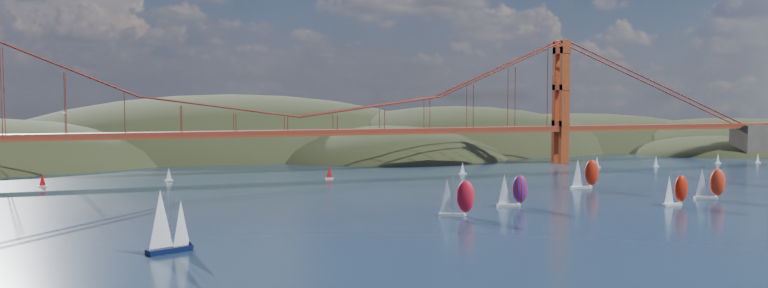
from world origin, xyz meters
TOP-DOWN VIEW (x-y plane):
  - ground at (0.00, 0.00)m, footprint 1200.00×1200.00m
  - headlands at (44.95, 278.29)m, footprint 725.00×225.00m
  - bridge at (-1.75, 180.00)m, footprint 552.00×12.00m
  - sloop_navy at (-58.49, 37.75)m, footprint 9.39×7.17m
  - racer_0 at (12.54, 59.61)m, footprint 9.21×6.26m
  - racer_1 at (77.21, 56.13)m, footprint 8.34×3.50m
  - racer_2 at (95.63, 63.19)m, footprint 9.10×5.89m
  - racer_3 at (75.76, 96.68)m, footprint 9.59×4.81m
  - racer_rwb at (33.89, 69.42)m, footprint 8.76×4.75m
  - distant_boat_2 at (-91.37, 160.03)m, footprint 3.00×2.00m
  - distant_boat_3 at (-50.71, 164.52)m, footprint 3.00×2.00m
  - distant_boat_4 at (122.71, 156.04)m, footprint 3.00×2.00m
  - distant_boat_5 at (148.63, 150.72)m, footprint 3.00×2.00m
  - distant_boat_6 at (185.00, 153.97)m, footprint 3.00×2.00m
  - distant_boat_7 at (204.07, 150.23)m, footprint 3.00×2.00m
  - distant_boat_8 at (57.73, 150.75)m, footprint 3.00×2.00m
  - distant_boat_9 at (4.75, 151.61)m, footprint 3.00×2.00m
  - gull at (-75.38, 24.99)m, footprint 0.90×0.25m

SIDE VIEW (x-z plane):
  - headlands at x=44.95m, z-range -60.46..35.54m
  - ground at x=0.00m, z-range 0.00..0.00m
  - distant_boat_2 at x=-91.37m, z-range 0.06..4.76m
  - distant_boat_3 at x=-50.71m, z-range 0.06..4.76m
  - distant_boat_4 at x=122.71m, z-range 0.06..4.76m
  - distant_boat_5 at x=148.63m, z-range 0.06..4.76m
  - distant_boat_6 at x=185.00m, z-range 0.06..4.76m
  - distant_boat_7 at x=204.07m, z-range 0.06..4.76m
  - distant_boat_8 at x=57.73m, z-range 0.06..4.76m
  - distant_boat_9 at x=4.75m, z-range 0.06..4.76m
  - racer_1 at x=77.21m, z-range -0.26..9.24m
  - racer_rwb at x=33.89m, z-range -0.27..9.55m
  - racer_2 at x=95.63m, z-range -0.28..9.90m
  - racer_0 at x=12.54m, z-range -0.28..10.03m
  - racer_3 at x=75.76m, z-range -0.30..10.49m
  - sloop_navy at x=-58.49m, z-range -0.80..12.91m
  - gull at x=-75.38m, z-range 27.21..27.38m
  - bridge at x=-1.75m, z-range 4.73..59.73m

